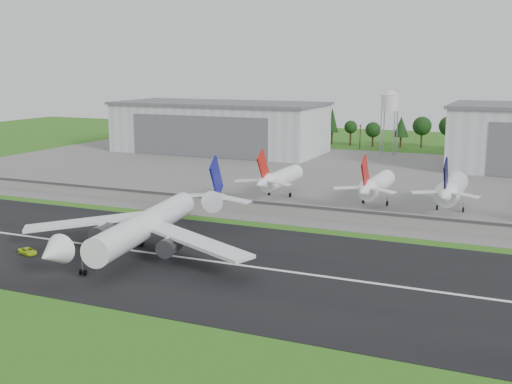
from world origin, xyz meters
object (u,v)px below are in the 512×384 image
at_px(main_airliner, 144,231).
at_px(parked_jet_navy, 451,190).
at_px(parked_jet_red_b, 375,186).
at_px(ground_vehicle, 28,251).
at_px(parked_jet_red_a, 278,179).

xyz_separation_m(main_airliner, parked_jet_navy, (54.91, 67.03, 1.53)).
relative_size(parked_jet_red_b, parked_jet_navy, 1.00).
bearing_deg(parked_jet_navy, ground_vehicle, -134.71).
height_order(main_airliner, parked_jet_navy, main_airliner).
bearing_deg(main_airliner, ground_vehicle, 17.46).
height_order(main_airliner, parked_jet_red_a, main_airliner).
xyz_separation_m(parked_jet_red_a, parked_jet_red_b, (29.89, 0.02, 0.08)).
height_order(ground_vehicle, parked_jet_red_b, parked_jet_red_b).
xyz_separation_m(main_airliner, ground_vehicle, (-22.33, -11.00, -4.10)).
distance_m(main_airliner, parked_jet_red_b, 75.06).
height_order(parked_jet_red_a, parked_jet_navy, parked_jet_navy).
distance_m(ground_vehicle, parked_jet_red_b, 96.26).
bearing_deg(parked_jet_red_a, parked_jet_navy, 0.10).
distance_m(main_airliner, ground_vehicle, 25.23).
bearing_deg(parked_jet_red_a, ground_vehicle, -108.67).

